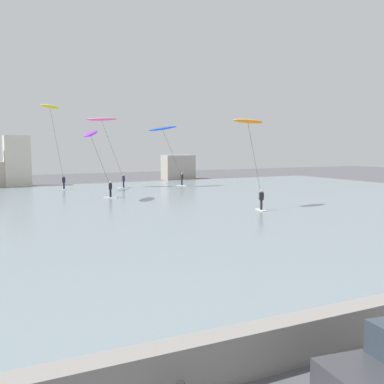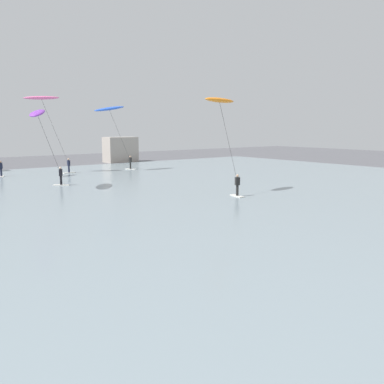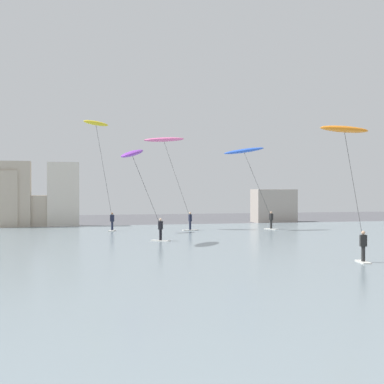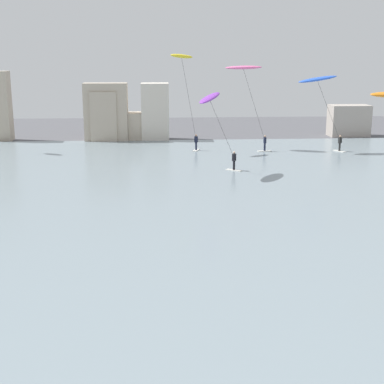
{
  "view_description": "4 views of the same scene",
  "coord_description": "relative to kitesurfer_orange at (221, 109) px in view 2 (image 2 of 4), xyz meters",
  "views": [
    {
      "loc": [
        -9.44,
        -5.02,
        5.3
      ],
      "look_at": [
        0.86,
        15.38,
        2.94
      ],
      "focal_mm": 42.87,
      "sensor_mm": 36.0,
      "label": 1
    },
    {
      "loc": [
        -9.97,
        2.28,
        5.25
      ],
      "look_at": [
        -0.08,
        15.0,
        2.75
      ],
      "focal_mm": 39.47,
      "sensor_mm": 36.0,
      "label": 2
    },
    {
      "loc": [
        -3.85,
        -1.94,
        4.06
      ],
      "look_at": [
        0.2,
        14.86,
        3.89
      ],
      "focal_mm": 53.34,
      "sensor_mm": 36.0,
      "label": 3
    },
    {
      "loc": [
        -2.88,
        -7.12,
        9.74
      ],
      "look_at": [
        -1.37,
        16.56,
        3.81
      ],
      "focal_mm": 51.97,
      "sensor_mm": 36.0,
      "label": 4
    }
  ],
  "objects": [
    {
      "name": "kitesurfer_pink",
      "position": [
        -5.77,
        22.82,
        1.23
      ],
      "size": [
        4.77,
        3.2,
        8.53
      ],
      "color": "silver",
      "rests_on": "water_bay"
    },
    {
      "name": "water_bay",
      "position": [
        -11.84,
        3.46,
        -6.56
      ],
      "size": [
        84.0,
        52.0,
        0.1
      ],
      "primitive_type": "cube",
      "color": "gray",
      "rests_on": "ground"
    },
    {
      "name": "kitesurfer_purple",
      "position": [
        -10.33,
        10.55,
        -0.69
      ],
      "size": [
        4.26,
        4.05,
        6.8
      ],
      "color": "silver",
      "rests_on": "water_bay"
    },
    {
      "name": "kitesurfer_blue",
      "position": [
        1.24,
        20.61,
        0.26
      ],
      "size": [
        5.18,
        1.56,
        7.68
      ],
      "color": "silver",
      "rests_on": "water_bay"
    },
    {
      "name": "kitesurfer_orange",
      "position": [
        0.0,
        0.0,
        0.0
      ],
      "size": [
        3.25,
        3.63,
        7.4
      ],
      "color": "silver",
      "rests_on": "water_bay"
    }
  ]
}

